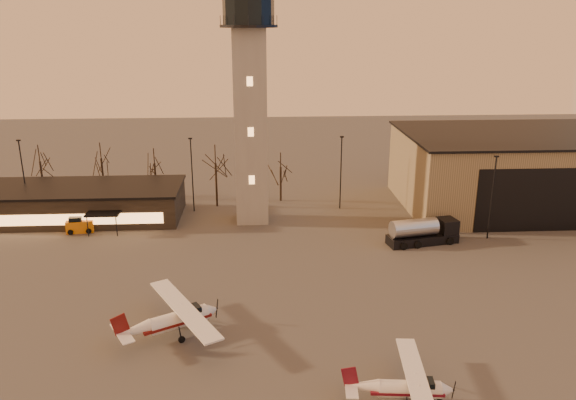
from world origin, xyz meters
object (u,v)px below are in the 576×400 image
Objects in this scene: terminal at (84,202)px; cessna_front at (411,391)px; control_tower at (250,94)px; service_cart at (80,226)px; fuel_truck at (422,234)px; cessna_rear at (180,322)px; hangar at (514,170)px.

terminal is 2.50× the size of cessna_front.
control_tower is 26.46m from service_cart.
fuel_truck is at bearing -15.37° from service_cart.
terminal reaches higher than cessna_rear.
cessna_rear is (16.11, -29.36, -1.03)m from terminal.
hangar is 2.75× the size of cessna_rear.
fuel_truck reaches higher than service_cart.
hangar is at bearing 27.22° from fuel_truck.
terminal is at bearing 153.57° from fuel_truck.
hangar is 57.79m from service_cart.
fuel_truck is (-16.25, -13.06, -3.94)m from hangar.
hangar is 48.46m from cessna_front.
cessna_front is 3.01× the size of service_cart.
control_tower is 3.80× the size of fuel_truck.
service_cart is at bearing -80.95° from terminal.
cessna_front is at bearing -53.79° from service_cart.
cessna_front is at bearing -59.67° from cessna_rear.
control_tower reaches higher than service_cart.
cessna_rear is at bearing -64.78° from service_cart.
control_tower is 41.73m from cessna_front.
terminal is 2.96× the size of fuel_truck.
terminal is 2.28× the size of cessna_rear.
control_tower is 1.28× the size of terminal.
hangar is (36.00, 3.98, -11.17)m from control_tower.
hangar reaches higher than cessna_front.
cessna_rear is at bearing -143.17° from hangar.
hangar reaches higher than terminal.
service_cart is (-40.95, 6.08, -0.44)m from fuel_truck.
cessna_rear is at bearing -102.12° from control_tower.
control_tower is 26.24m from terminal.
terminal is at bearing 92.13° from service_cart.
control_tower is at bearing 111.81° from cessna_front.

